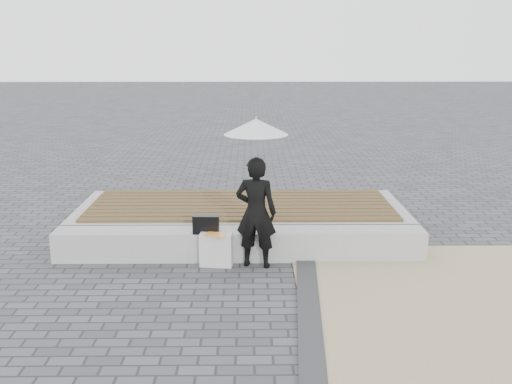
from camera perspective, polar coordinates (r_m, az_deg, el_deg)
ground at (r=6.74m, az=-1.74°, el=-10.96°), size 80.00×80.00×0.00m
edging_band at (r=6.32m, az=5.16°, el=-12.66°), size 0.61×5.20×0.04m
seating_ledge at (r=8.16m, az=-1.55°, el=-4.93°), size 5.00×0.45×0.40m
timber_platform at (r=9.30m, az=-1.43°, el=-2.53°), size 5.00×2.00×0.40m
timber_decking at (r=9.24m, az=-1.44°, el=-1.22°), size 4.60×1.80×0.04m
woman at (r=7.70m, az=0.00°, el=-1.96°), size 0.59×0.45×1.46m
parasol at (r=7.47m, az=0.00°, el=6.24°), size 0.81×0.81×1.03m
handbag at (r=7.92m, az=-4.78°, el=-3.11°), size 0.35×0.14×0.24m
canvas_tote at (r=7.87m, az=-3.82°, el=-5.51°), size 0.44×0.22×0.44m
magazine at (r=7.75m, az=-3.87°, el=-4.07°), size 0.30×0.25×0.01m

